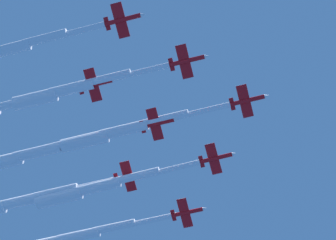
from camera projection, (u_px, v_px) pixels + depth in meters
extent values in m
cylinder|color=red|center=(247.00, 101.00, 191.39)|extent=(9.11, 3.02, 1.41)
cone|color=white|center=(267.00, 96.00, 190.68)|extent=(1.52, 1.55, 1.33)
cylinder|color=black|center=(228.00, 105.00, 192.05)|extent=(0.78, 1.15, 1.05)
ellipsoid|color=black|center=(255.00, 98.00, 191.57)|extent=(2.04, 1.27, 0.90)
cube|color=red|center=(245.00, 101.00, 191.42)|extent=(4.10, 8.32, 2.95)
cube|color=white|center=(248.00, 116.00, 192.22)|extent=(2.39, 1.10, 0.33)
cube|color=white|center=(241.00, 86.00, 190.75)|extent=(2.39, 1.10, 0.33)
cube|color=red|center=(232.00, 104.00, 191.92)|extent=(1.64, 3.20, 1.17)
cube|color=white|center=(232.00, 103.00, 192.84)|extent=(1.51, 0.99, 1.83)
cylinder|color=white|center=(206.00, 110.00, 192.85)|extent=(12.59, 4.03, 1.79)
cylinder|color=white|center=(165.00, 119.00, 194.31)|extent=(12.75, 4.91, 2.68)
cylinder|color=white|center=(124.00, 130.00, 195.90)|extent=(12.91, 5.79, 3.58)
cylinder|color=white|center=(85.00, 141.00, 197.50)|extent=(13.08, 6.67, 4.47)
cylinder|color=red|center=(215.00, 158.00, 200.19)|extent=(9.11, 2.88, 1.40)
cone|color=white|center=(234.00, 154.00, 199.44)|extent=(1.50, 1.53, 1.33)
cylinder|color=black|center=(198.00, 162.00, 200.89)|extent=(0.77, 1.13, 1.05)
ellipsoid|color=black|center=(223.00, 156.00, 200.35)|extent=(2.03, 1.24, 0.89)
cube|color=red|center=(213.00, 159.00, 200.22)|extent=(3.99, 8.32, 2.88)
cube|color=white|center=(217.00, 172.00, 201.05)|extent=(2.38, 1.07, 0.32)
cube|color=white|center=(210.00, 145.00, 199.53)|extent=(2.38, 1.07, 0.32)
cube|color=red|center=(202.00, 162.00, 200.75)|extent=(1.59, 3.20, 1.14)
cube|color=white|center=(202.00, 161.00, 201.67)|extent=(1.50, 0.96, 1.83)
cylinder|color=white|center=(177.00, 168.00, 201.75)|extent=(12.86, 3.88, 1.78)
cylinder|color=white|center=(136.00, 176.00, 203.33)|extent=(13.01, 4.76, 2.67)
cylinder|color=white|center=(97.00, 187.00, 205.05)|extent=(13.16, 5.63, 3.56)
cylinder|color=white|center=(59.00, 198.00, 206.77)|extent=(13.31, 6.51, 4.45)
cylinder|color=red|center=(187.00, 61.00, 185.96)|extent=(9.11, 3.12, 1.42)
cone|color=white|center=(207.00, 56.00, 185.28)|extent=(1.54, 1.58, 1.35)
cylinder|color=black|center=(168.00, 65.00, 186.60)|extent=(0.79, 1.16, 1.07)
ellipsoid|color=black|center=(195.00, 59.00, 186.15)|extent=(2.05, 1.30, 0.91)
cube|color=red|center=(184.00, 61.00, 185.98)|extent=(4.16, 8.25, 3.18)
cube|color=white|center=(188.00, 77.00, 186.68)|extent=(2.39, 1.12, 0.35)
cube|color=white|center=(181.00, 46.00, 185.42)|extent=(2.39, 1.12, 0.35)
cube|color=red|center=(171.00, 65.00, 186.47)|extent=(1.66, 3.17, 1.25)
cube|color=white|center=(172.00, 64.00, 187.40)|extent=(1.53, 1.05, 1.81)
cylinder|color=white|center=(147.00, 70.00, 187.30)|extent=(11.36, 3.93, 1.81)
cylinder|color=white|center=(109.00, 78.00, 188.56)|extent=(11.53, 4.82, 2.72)
cylinder|color=white|center=(72.00, 89.00, 189.95)|extent=(11.71, 5.71, 3.62)
cylinder|color=white|center=(35.00, 99.00, 191.34)|extent=(11.88, 6.60, 4.53)
cylinder|color=red|center=(157.00, 124.00, 194.09)|extent=(9.11, 3.04, 1.41)
cone|color=white|center=(176.00, 119.00, 193.39)|extent=(1.52, 1.56, 1.34)
cylinder|color=black|center=(139.00, 128.00, 194.75)|extent=(0.78, 1.15, 1.06)
ellipsoid|color=black|center=(165.00, 122.00, 194.27)|extent=(2.04, 1.28, 0.90)
cube|color=red|center=(155.00, 124.00, 194.12)|extent=(4.11, 8.28, 3.06)
cube|color=white|center=(159.00, 138.00, 194.87)|extent=(2.39, 1.10, 0.34)
cube|color=white|center=(151.00, 110.00, 193.50)|extent=(2.39, 1.10, 0.34)
cube|color=red|center=(143.00, 127.00, 194.62)|extent=(1.64, 3.18, 1.21)
cube|color=white|center=(143.00, 126.00, 195.54)|extent=(1.52, 1.02, 1.82)
cylinder|color=white|center=(117.00, 133.00, 195.55)|extent=(12.62, 4.07, 1.80)
cylinder|color=white|center=(77.00, 141.00, 197.01)|extent=(12.78, 4.95, 2.70)
cylinder|color=white|center=(38.00, 152.00, 198.59)|extent=(12.95, 5.84, 3.60)
cylinder|color=red|center=(187.00, 212.00, 208.47)|extent=(9.10, 3.06, 1.40)
cone|color=white|center=(205.00, 209.00, 207.78)|extent=(1.53, 1.55, 1.33)
cylinder|color=black|center=(170.00, 216.00, 209.12)|extent=(0.79, 1.14, 1.05)
ellipsoid|color=black|center=(194.00, 210.00, 208.65)|extent=(2.04, 1.28, 0.89)
cube|color=red|center=(185.00, 213.00, 208.50)|extent=(4.15, 8.35, 2.86)
cube|color=white|center=(188.00, 226.00, 209.34)|extent=(2.39, 1.11, 0.32)
cube|color=white|center=(181.00, 200.00, 207.79)|extent=(2.39, 1.11, 0.32)
cube|color=red|center=(173.00, 215.00, 208.99)|extent=(1.65, 3.21, 1.13)
cube|color=white|center=(174.00, 214.00, 209.91)|extent=(1.51, 0.98, 1.84)
cylinder|color=white|center=(151.00, 220.00, 209.88)|extent=(12.09, 3.99, 1.78)
cylinder|color=white|center=(114.00, 227.00, 211.24)|extent=(12.26, 4.87, 2.67)
cylinder|color=white|center=(79.00, 236.00, 212.75)|extent=(12.43, 5.74, 3.56)
cylinder|color=red|center=(122.00, 20.00, 180.13)|extent=(9.11, 3.03, 1.41)
cone|color=white|center=(143.00, 14.00, 179.42)|extent=(1.52, 1.55, 1.34)
cylinder|color=black|center=(103.00, 25.00, 180.79)|extent=(0.78, 1.15, 1.06)
ellipsoid|color=black|center=(131.00, 18.00, 180.31)|extent=(2.04, 1.28, 0.90)
cube|color=red|center=(120.00, 20.00, 180.15)|extent=(4.10, 8.30, 3.02)
cube|color=white|center=(124.00, 36.00, 180.92)|extent=(2.39, 1.10, 0.33)
cube|color=white|center=(116.00, 4.00, 179.52)|extent=(2.39, 1.10, 0.33)
cube|color=red|center=(107.00, 24.00, 180.65)|extent=(1.64, 3.19, 1.19)
cube|color=white|center=(108.00, 23.00, 181.58)|extent=(1.52, 1.01, 1.83)
cylinder|color=white|center=(83.00, 30.00, 181.49)|extent=(11.04, 3.75, 1.80)
cylinder|color=white|center=(45.00, 38.00, 182.76)|extent=(11.20, 4.63, 2.69)
cylinder|color=white|center=(9.00, 49.00, 184.16)|extent=(11.37, 5.52, 3.59)
cylinder|color=red|center=(130.00, 176.00, 204.34)|extent=(9.11, 3.00, 1.41)
cone|color=white|center=(148.00, 172.00, 203.63)|extent=(1.52, 1.55, 1.34)
cylinder|color=black|center=(113.00, 180.00, 205.02)|extent=(0.78, 1.15, 1.06)
ellipsoid|color=black|center=(137.00, 174.00, 204.52)|extent=(2.04, 1.27, 0.90)
cube|color=red|center=(128.00, 176.00, 204.37)|extent=(4.08, 8.29, 3.03)
cube|color=white|center=(132.00, 190.00, 205.14)|extent=(2.39, 1.09, 0.34)
cube|color=white|center=(124.00, 163.00, 203.74)|extent=(2.39, 1.09, 0.34)
cube|color=red|center=(117.00, 179.00, 204.88)|extent=(1.63, 3.19, 1.20)
cube|color=white|center=(117.00, 178.00, 205.80)|extent=(1.51, 1.01, 1.82)
cylinder|color=white|center=(93.00, 184.00, 205.81)|extent=(12.32, 3.95, 1.80)
cylinder|color=white|center=(56.00, 192.00, 207.25)|extent=(12.48, 4.84, 2.70)
cylinder|color=white|center=(20.00, 201.00, 208.82)|extent=(12.64, 5.72, 3.59)
cylinder|color=red|center=(95.00, 84.00, 189.00)|extent=(9.11, 3.00, 1.42)
cone|color=white|center=(114.00, 80.00, 188.28)|extent=(1.52, 1.56, 1.35)
cylinder|color=black|center=(77.00, 89.00, 189.67)|extent=(0.78, 1.16, 1.07)
ellipsoid|color=black|center=(103.00, 82.00, 189.18)|extent=(2.04, 1.28, 0.91)
cube|color=red|center=(93.00, 85.00, 189.03)|extent=(4.06, 8.24, 3.15)
cube|color=white|center=(97.00, 100.00, 189.73)|extent=(2.39, 1.09, 0.34)
cube|color=white|center=(89.00, 70.00, 188.46)|extent=(2.39, 1.09, 0.34)
cube|color=red|center=(80.00, 88.00, 189.54)|extent=(1.62, 3.17, 1.24)
cube|color=white|center=(81.00, 87.00, 190.46)|extent=(1.52, 1.03, 1.82)
cylinder|color=white|center=(55.00, 94.00, 190.47)|extent=(12.38, 3.96, 1.81)
cylinder|color=white|center=(15.00, 103.00, 191.93)|extent=(12.54, 4.85, 2.71)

